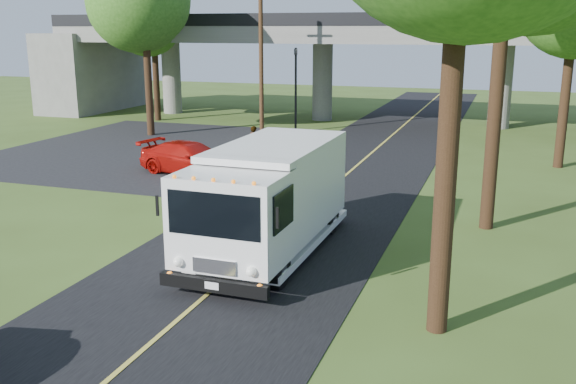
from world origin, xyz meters
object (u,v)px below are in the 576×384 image
at_px(tree_left_far, 154,12).
at_px(utility_pole, 261,59).
at_px(red_sedan, 191,158).
at_px(pedestrian, 254,143).
at_px(step_van, 269,196).
at_px(tree_left_lot, 146,1).
at_px(traffic_signal, 296,81).

bearing_deg(tree_left_far, utility_pole, -22.43).
xyz_separation_m(utility_pole, red_sedan, (0.83, -10.90, -3.88)).
relative_size(red_sedan, pedestrian, 2.94).
height_order(tree_left_far, step_van, tree_left_far).
distance_m(tree_left_lot, step_van, 23.30).
distance_m(traffic_signal, tree_left_lot, 10.01).
height_order(tree_left_lot, tree_left_far, tree_left_lot).
xyz_separation_m(tree_left_lot, pedestrian, (8.55, -4.67, -7.07)).
distance_m(step_van, red_sedan, 11.23).
xyz_separation_m(tree_left_far, red_sedan, (10.12, -14.74, -6.74)).
bearing_deg(utility_pole, pedestrian, -71.75).
xyz_separation_m(traffic_signal, pedestrian, (0.75, -8.84, -2.37)).
bearing_deg(red_sedan, traffic_signal, 7.51).
distance_m(tree_left_lot, pedestrian, 12.04).
bearing_deg(traffic_signal, tree_left_far, 170.35).
relative_size(utility_pole, tree_left_far, 0.91).
relative_size(traffic_signal, pedestrian, 3.12).
relative_size(utility_pole, tree_left_lot, 0.86).
distance_m(utility_pole, pedestrian, 8.12).
height_order(utility_pole, tree_left_far, tree_left_far).
distance_m(traffic_signal, tree_left_far, 11.75).
xyz_separation_m(tree_left_far, step_van, (17.15, -23.44, -5.75)).
relative_size(traffic_signal, tree_left_far, 0.53).
distance_m(utility_pole, tree_left_lot, 7.43).
height_order(red_sedan, pedestrian, pedestrian).
height_order(tree_left_far, red_sedan, tree_left_far).
height_order(tree_left_lot, pedestrian, tree_left_lot).
relative_size(step_van, red_sedan, 1.53).
height_order(tree_left_far, pedestrian, tree_left_far).
distance_m(traffic_signal, step_van, 22.57).
xyz_separation_m(utility_pole, pedestrian, (2.25, -6.84, -3.76)).
bearing_deg(pedestrian, traffic_signal, -61.26).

